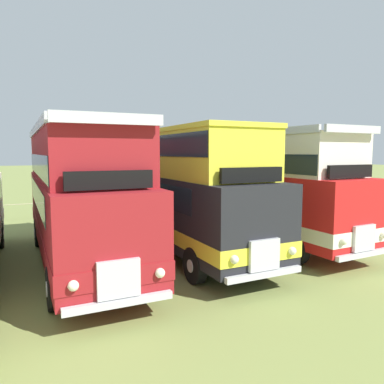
{
  "coord_description": "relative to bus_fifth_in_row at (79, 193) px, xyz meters",
  "views": [
    {
      "loc": [
        1.7,
        -12.39,
        3.7
      ],
      "look_at": [
        8.15,
        0.64,
        2.13
      ],
      "focal_mm": 34.67,
      "sensor_mm": 36.0,
      "label": 1
    }
  ],
  "objects": [
    {
      "name": "bus_fifth_in_row",
      "position": [
        0.0,
        0.0,
        0.0
      ],
      "size": [
        2.76,
        10.21,
        4.52
      ],
      "color": "maroon",
      "rests_on": "ground"
    },
    {
      "name": "bus_sixth_in_row",
      "position": [
        3.72,
        -0.12,
        0.11
      ],
      "size": [
        2.66,
        9.71,
        4.49
      ],
      "color": "black",
      "rests_on": "ground"
    },
    {
      "name": "bus_seventh_in_row",
      "position": [
        7.44,
        0.3,
        0.0
      ],
      "size": [
        2.75,
        10.27,
        4.52
      ],
      "color": "red",
      "rests_on": "ground"
    }
  ]
}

